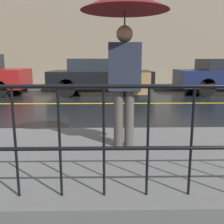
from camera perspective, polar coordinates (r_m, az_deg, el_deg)
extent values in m
plane|color=black|center=(8.27, -9.37, 1.82)|extent=(80.00, 80.00, 0.00)
cube|color=#60605E|center=(3.71, -20.02, -9.69)|extent=(28.00, 2.63, 0.15)
cube|color=#60605E|center=(12.58, -6.57, 5.52)|extent=(28.00, 1.80, 0.15)
cube|color=gold|center=(8.27, -9.37, 1.85)|extent=(25.20, 0.12, 0.01)
cube|color=gray|center=(13.65, -6.43, 18.28)|extent=(28.00, 0.30, 5.99)
cylinder|color=black|center=(2.45, -20.29, -6.46)|extent=(0.02, 0.02, 1.00)
cylinder|color=black|center=(2.35, -11.30, -6.69)|extent=(0.02, 0.02, 1.00)
cylinder|color=black|center=(2.32, -1.77, -6.76)|extent=(0.02, 0.02, 1.00)
cylinder|color=black|center=(2.35, 7.79, -6.65)|extent=(0.02, 0.02, 1.00)
cylinder|color=black|center=(2.43, 16.89, -6.37)|extent=(0.02, 0.02, 1.00)
cylinder|color=#4C4742|center=(3.68, 1.42, -1.45)|extent=(0.13, 0.13, 0.80)
cylinder|color=#4C4742|center=(3.69, 3.75, -1.44)|extent=(0.13, 0.13, 0.80)
cube|color=#232838|center=(3.59, 2.69, 9.79)|extent=(0.43, 0.26, 0.63)
sphere|color=tan|center=(3.60, 2.76, 16.61)|extent=(0.22, 0.22, 0.22)
cylinder|color=#262628|center=(3.60, 2.75, 15.52)|extent=(0.02, 0.02, 0.72)
cone|color=maroon|center=(3.66, 2.83, 23.17)|extent=(1.16, 1.16, 0.26)
cube|color=#9E7A47|center=(3.63, 6.45, 6.16)|extent=(0.24, 0.12, 0.30)
cylinder|color=black|center=(11.79, -20.48, 5.58)|extent=(0.60, 0.22, 0.60)
cylinder|color=black|center=(10.39, -23.19, 4.67)|extent=(0.60, 0.22, 0.60)
cube|color=black|center=(10.36, -2.45, 7.20)|extent=(3.95, 1.83, 0.63)
cube|color=#1E2328|center=(10.33, -3.37, 10.24)|extent=(2.05, 1.69, 0.47)
cylinder|color=black|center=(11.22, 3.95, 6.15)|extent=(0.65, 0.22, 0.65)
cylinder|color=black|center=(9.63, 4.78, 5.25)|extent=(0.65, 0.22, 0.65)
cylinder|color=black|center=(11.28, -8.61, 6.08)|extent=(0.65, 0.22, 0.65)
cylinder|color=black|center=(9.69, -9.83, 5.16)|extent=(0.65, 0.22, 0.65)
cylinder|color=black|center=(11.76, 17.15, 5.95)|extent=(0.67, 0.22, 0.67)
cylinder|color=black|center=(10.26, 19.91, 5.03)|extent=(0.67, 0.22, 0.67)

